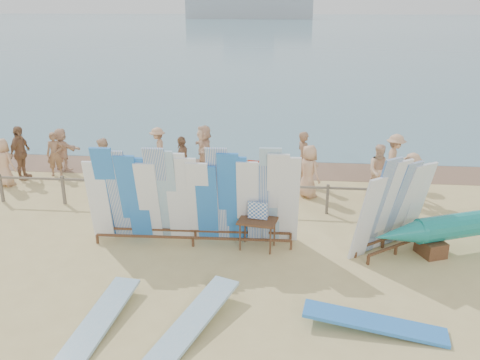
# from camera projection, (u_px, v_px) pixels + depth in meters

# --- Properties ---
(ground) EXTENTS (160.00, 160.00, 0.00)m
(ground) POSITION_uv_depth(u_px,v_px,m) (171.00, 255.00, 12.51)
(ground) COLOR #D0BA78
(ground) RESTS_ON ground
(ocean) EXTENTS (320.00, 240.00, 0.02)m
(ocean) POSITION_uv_depth(u_px,v_px,m) (280.00, 25.00, 132.68)
(ocean) COLOR slate
(ocean) RESTS_ON ground
(wet_sand_strip) EXTENTS (40.00, 2.60, 0.01)m
(wet_sand_strip) POSITION_uv_depth(u_px,v_px,m) (213.00, 166.00, 19.27)
(wet_sand_strip) COLOR brown
(wet_sand_strip) RESTS_ON ground
(distant_ship) EXTENTS (45.00, 8.00, 14.00)m
(distant_ship) POSITION_uv_depth(u_px,v_px,m) (249.00, 3.00, 180.80)
(distant_ship) COLOR #999EA3
(distant_ship) RESTS_ON ocean
(fence) EXTENTS (12.08, 0.08, 0.90)m
(fence) POSITION_uv_depth(u_px,v_px,m) (192.00, 189.00, 15.11)
(fence) COLOR #6E6253
(fence) RESTS_ON ground
(main_surfboard_rack) EXTENTS (5.36, 0.92, 2.68)m
(main_surfboard_rack) POSITION_uv_depth(u_px,v_px,m) (193.00, 199.00, 12.75)
(main_surfboard_rack) COLOR brown
(main_surfboard_rack) RESTS_ON ground
(side_surfboard_rack) EXTENTS (2.14, 1.84, 2.60)m
(side_surfboard_rack) POSITION_uv_depth(u_px,v_px,m) (393.00, 208.00, 12.31)
(side_surfboard_rack) COLOR brown
(side_surfboard_rack) RESTS_ON ground
(vendor_table) EXTENTS (1.04, 0.82, 1.24)m
(vendor_table) POSITION_uv_depth(u_px,v_px,m) (257.00, 233.00, 12.73)
(vendor_table) COLOR brown
(vendor_table) RESTS_ON ground
(flat_board_d) EXTENTS (2.75, 0.95, 0.31)m
(flat_board_d) POSITION_uv_depth(u_px,v_px,m) (374.00, 330.00, 9.67)
(flat_board_d) COLOR blue
(flat_board_d) RESTS_ON ground
(flat_board_a) EXTENTS (0.87, 2.74, 0.28)m
(flat_board_a) POSITION_uv_depth(u_px,v_px,m) (100.00, 326.00, 9.78)
(flat_board_a) COLOR #80B1CD
(flat_board_a) RESTS_ON ground
(flat_board_b) EXTENTS (1.51, 2.71, 0.39)m
(flat_board_b) POSITION_uv_depth(u_px,v_px,m) (194.00, 329.00, 9.70)
(flat_board_b) COLOR #80B1CD
(flat_board_b) RESTS_ON ground
(beach_chair_left) EXTENTS (0.63, 0.65, 0.86)m
(beach_chair_left) POSITION_uv_depth(u_px,v_px,m) (177.00, 192.00, 15.89)
(beach_chair_left) COLOR red
(beach_chair_left) RESTS_ON ground
(beach_chair_right) EXTENTS (0.85, 0.86, 0.96)m
(beach_chair_right) POSITION_uv_depth(u_px,v_px,m) (260.00, 193.00, 15.75)
(beach_chair_right) COLOR red
(beach_chair_right) RESTS_ON ground
(stroller) EXTENTS (0.71, 0.90, 1.10)m
(stroller) POSITION_uv_depth(u_px,v_px,m) (252.00, 183.00, 16.15)
(stroller) COLOR red
(stroller) RESTS_ON ground
(beachgoer_11) EXTENTS (1.54, 0.97, 1.58)m
(beachgoer_11) POSITION_uv_depth(u_px,v_px,m) (62.00, 149.00, 18.57)
(beachgoer_11) COLOR beige
(beachgoer_11) RESTS_ON ground
(beachgoer_4) EXTENTS (0.46, 1.02, 1.71)m
(beachgoer_4) POSITION_uv_depth(u_px,v_px,m) (183.00, 161.00, 16.98)
(beachgoer_4) COLOR #8C6042
(beachgoer_4) RESTS_ON ground
(beachgoer_8) EXTENTS (0.84, 0.42, 1.70)m
(beachgoer_8) POSITION_uv_depth(u_px,v_px,m) (380.00, 171.00, 16.02)
(beachgoer_8) COLOR beige
(beachgoer_8) RESTS_ON ground
(beachgoer_5) EXTENTS (0.93, 1.74, 1.79)m
(beachgoer_5) POSITION_uv_depth(u_px,v_px,m) (204.00, 150.00, 18.15)
(beachgoer_5) COLOR beige
(beachgoer_5) RESTS_ON ground
(beachgoer_0) EXTENTS (0.88, 0.61, 1.64)m
(beachgoer_0) POSITION_uv_depth(u_px,v_px,m) (4.00, 162.00, 16.96)
(beachgoer_0) COLOR tan
(beachgoer_0) RESTS_ON ground
(beachgoer_3) EXTENTS (0.58, 1.06, 1.55)m
(beachgoer_3) POSITION_uv_depth(u_px,v_px,m) (158.00, 148.00, 18.78)
(beachgoer_3) COLOR tan
(beachgoer_3) RESTS_ON ground
(beachgoer_6) EXTENTS (0.84, 0.89, 1.70)m
(beachgoer_6) POSITION_uv_depth(u_px,v_px,m) (309.00, 171.00, 15.98)
(beachgoer_6) COLOR tan
(beachgoer_6) RESTS_ON ground
(beachgoer_10) EXTENTS (0.59, 0.96, 1.53)m
(beachgoer_10) POSITION_uv_depth(u_px,v_px,m) (406.00, 182.00, 15.32)
(beachgoer_10) COLOR #8C6042
(beachgoer_10) RESTS_ON ground
(beachgoer_extra_0) EXTENTS (0.69, 1.07, 1.53)m
(beachgoer_extra_0) POSITION_uv_depth(u_px,v_px,m) (411.00, 177.00, 15.72)
(beachgoer_extra_0) COLOR tan
(beachgoer_extra_0) RESTS_ON ground
(beachgoer_9) EXTENTS (0.77, 1.20, 1.73)m
(beachgoer_9) POSITION_uv_depth(u_px,v_px,m) (395.00, 159.00, 17.14)
(beachgoer_9) COLOR tan
(beachgoer_9) RESTS_ON ground
(beachgoer_1) EXTENTS (0.64, 0.45, 1.58)m
(beachgoer_1) POSITION_uv_depth(u_px,v_px,m) (55.00, 154.00, 17.97)
(beachgoer_1) COLOR #8C6042
(beachgoer_1) RESTS_ON ground
(beachgoer_7) EXTENTS (0.61, 0.76, 1.84)m
(beachgoer_7) POSITION_uv_depth(u_px,v_px,m) (304.00, 158.00, 17.07)
(beachgoer_7) COLOR #8C6042
(beachgoer_7) RESTS_ON ground
(beachgoer_2) EXTENTS (0.52, 0.87, 1.67)m
(beachgoer_2) POSITION_uv_depth(u_px,v_px,m) (103.00, 163.00, 16.85)
(beachgoer_2) COLOR beige
(beachgoer_2) RESTS_ON ground
(beachgoer_extra_1) EXTENTS (0.54, 1.13, 1.89)m
(beachgoer_extra_1) POSITION_uv_depth(u_px,v_px,m) (20.00, 153.00, 17.57)
(beachgoer_extra_1) COLOR #8C6042
(beachgoer_extra_1) RESTS_ON ground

